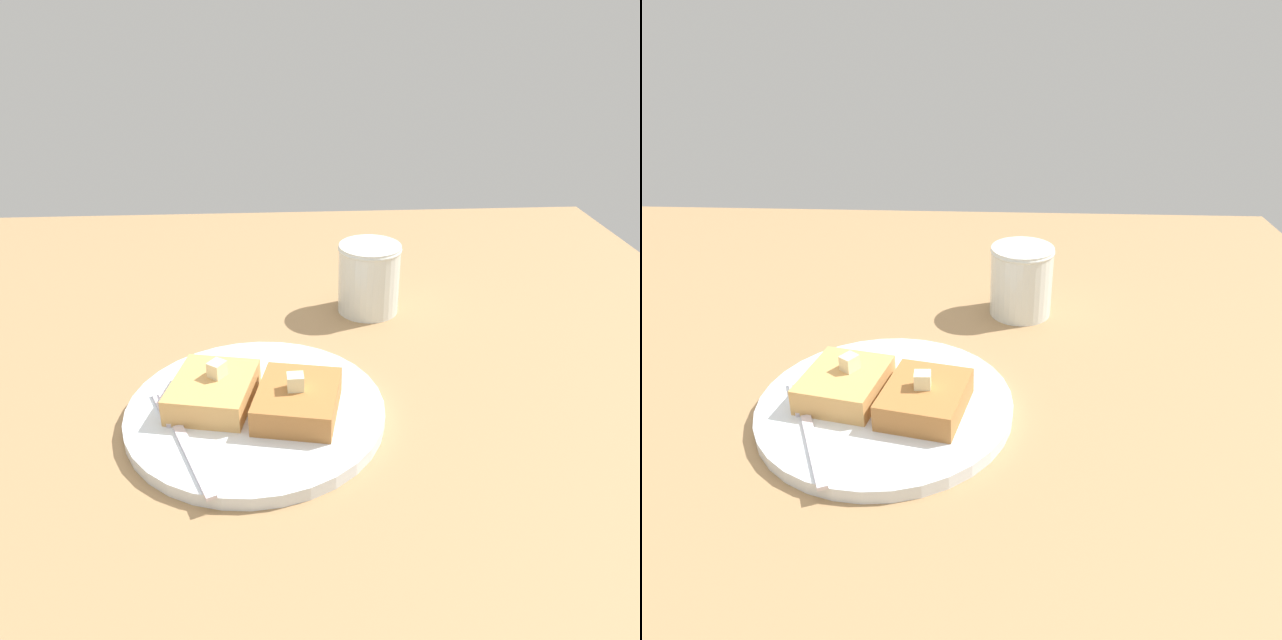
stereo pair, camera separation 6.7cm
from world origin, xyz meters
TOP-DOWN VIEW (x-y plane):
  - table_surface at (0.00, 0.00)cm, footprint 126.60×126.60cm
  - plate at (4.94, 1.20)cm, footprint 24.40×24.40cm
  - toast_slice_left at (0.97, 2.01)cm, footprint 8.81×9.70cm
  - toast_slice_middle at (8.91, 0.39)cm, footprint 8.81×9.70cm
  - butter_pat_primary at (1.44, 2.65)cm, footprint 1.98×2.02cm
  - butter_pat_secondary at (8.72, 0.22)cm, footprint 1.57×1.43cm
  - fork at (-1.53, -2.62)cm, footprint 7.56×15.29cm
  - syrup_jar at (18.47, 23.09)cm, footprint 7.81×7.81cm

SIDE VIEW (x-z plane):
  - table_surface at x=0.00cm, z-range 0.00..2.65cm
  - plate at x=4.94cm, z-range 2.75..4.04cm
  - fork at x=-1.53cm, z-range 3.94..4.30cm
  - toast_slice_left at x=0.97cm, z-range 3.94..6.56cm
  - toast_slice_middle at x=8.91cm, z-range 3.94..6.56cm
  - syrup_jar at x=18.47cm, z-range 2.46..11.21cm
  - butter_pat_primary at x=1.44cm, z-range 6.56..8.06cm
  - butter_pat_secondary at x=8.72cm, z-range 6.56..8.06cm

